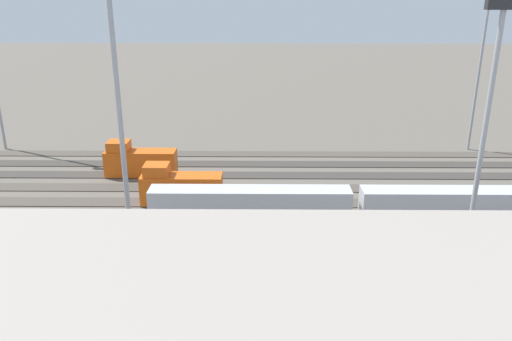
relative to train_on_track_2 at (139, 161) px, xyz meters
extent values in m
plane|color=#60594F|center=(-18.33, 7.50, -2.16)|extent=(400.00, 400.00, 0.00)
cube|color=#4C443D|center=(-18.33, -10.00, -2.10)|extent=(140.00, 2.80, 0.12)
cube|color=#3D3833|center=(-18.33, -5.00, -2.10)|extent=(140.00, 2.80, 0.12)
cube|color=#3D3833|center=(-18.33, 0.00, -2.10)|extent=(140.00, 2.80, 0.12)
cube|color=#4C443D|center=(-18.33, 5.00, -2.10)|extent=(140.00, 2.80, 0.12)
cube|color=#4C443D|center=(-18.33, 10.00, -2.10)|extent=(140.00, 2.80, 0.12)
cube|color=#3D3833|center=(-18.33, 15.00, -2.10)|extent=(140.00, 2.80, 0.12)
cube|color=#3D3833|center=(-18.33, 20.00, -2.10)|extent=(140.00, 2.80, 0.12)
cube|color=#3D3833|center=(-18.33, 25.00, -2.10)|extent=(140.00, 2.80, 0.12)
cube|color=#D85914|center=(-0.29, 0.00, -0.24)|extent=(10.00, 3.00, 3.60)
cube|color=#D85914|center=(2.71, 0.00, 2.26)|extent=(3.00, 2.70, 1.40)
cube|color=#A8AAB2|center=(-22.67, 25.00, -0.14)|extent=(23.00, 3.00, 3.80)
cube|color=black|center=(-22.67, 25.00, -0.08)|extent=(22.40, 3.06, 0.36)
cube|color=#A8AAB2|center=(1.53, 25.00, -0.14)|extent=(23.00, 3.00, 3.80)
cube|color=black|center=(1.53, 25.00, -0.37)|extent=(22.40, 3.06, 0.36)
cube|color=#D85914|center=(-7.61, 10.00, -0.24)|extent=(10.00, 3.00, 3.60)
cube|color=#D85914|center=(-4.61, 10.00, 2.26)|extent=(3.00, 2.70, 1.40)
cube|color=silver|center=(-40.38, 15.00, -0.14)|extent=(23.00, 3.00, 3.80)
cube|color=silver|center=(-16.18, 15.00, -0.14)|extent=(23.00, 3.00, 3.80)
cylinder|color=#9EA0A5|center=(-5.66, 27.40, 11.92)|extent=(0.44, 0.44, 28.16)
cylinder|color=#9EA0A5|center=(-52.11, -13.16, 12.74)|extent=(0.44, 0.44, 29.79)
cylinder|color=#9EA0A5|center=(-36.14, 27.24, 9.72)|extent=(0.44, 0.44, 23.76)
cube|color=#262628|center=(-36.14, 27.24, 22.20)|extent=(2.80, 0.70, 1.20)
camera|label=1|loc=(-17.41, 68.50, 23.04)|focal=35.62mm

